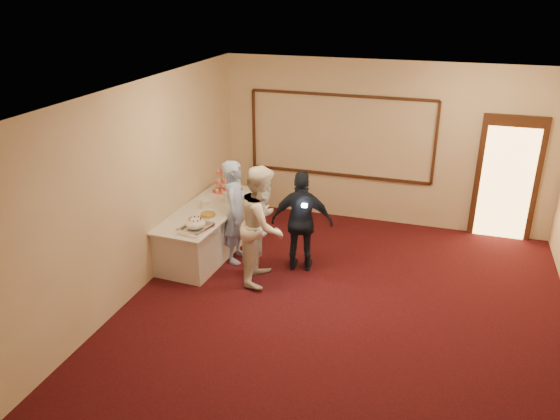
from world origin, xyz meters
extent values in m
plane|color=black|center=(0.00, 0.00, 0.00)|extent=(7.00, 7.00, 0.00)
cube|color=beige|center=(0.00, 3.50, 1.50)|extent=(6.00, 0.04, 3.00)
cube|color=beige|center=(0.00, -3.50, 1.50)|extent=(6.00, 0.04, 3.00)
cube|color=beige|center=(-3.00, 0.00, 1.50)|extent=(0.04, 7.00, 3.00)
cube|color=white|center=(0.00, 0.00, 3.00)|extent=(6.00, 7.00, 0.04)
cube|color=black|center=(-0.80, 3.47, 0.85)|extent=(3.40, 0.04, 0.05)
cube|color=black|center=(-0.80, 3.47, 2.35)|extent=(3.40, 0.04, 0.05)
cube|color=black|center=(-2.50, 3.47, 1.60)|extent=(0.05, 0.04, 1.50)
cube|color=black|center=(0.90, 3.47, 1.60)|extent=(0.05, 0.04, 1.50)
cube|color=black|center=(2.15, 3.46, 1.10)|extent=(1.05, 0.06, 2.20)
cube|color=#FFBF66|center=(2.15, 3.43, 1.00)|extent=(0.85, 0.02, 2.00)
cube|color=silver|center=(-2.53, 1.36, 0.37)|extent=(0.95, 2.32, 0.74)
cube|color=silver|center=(-2.53, 1.36, 0.76)|extent=(1.07, 2.45, 0.03)
cube|color=silver|center=(-2.36, 0.51, 0.79)|extent=(0.45, 0.53, 0.04)
ellipsoid|color=white|center=(-2.36, 0.51, 0.88)|extent=(0.31, 0.31, 0.14)
cube|color=silver|center=(-2.25, 0.66, 0.81)|extent=(0.11, 0.33, 0.01)
cylinder|color=#E74C48|center=(-2.64, 2.16, 0.99)|extent=(0.02, 0.02, 0.44)
cylinder|color=#E74C48|center=(-2.64, 2.16, 0.78)|extent=(0.33, 0.33, 0.01)
cylinder|color=#E74C48|center=(-2.64, 2.16, 0.95)|extent=(0.26, 0.26, 0.01)
cylinder|color=#E74C48|center=(-2.64, 2.16, 1.13)|extent=(0.18, 0.18, 0.01)
cylinder|color=white|center=(-2.58, 1.35, 0.84)|extent=(0.17, 0.17, 0.14)
cylinder|color=white|center=(-2.58, 1.35, 0.91)|extent=(0.18, 0.18, 0.01)
cylinder|color=white|center=(-2.33, 1.76, 0.85)|extent=(0.19, 0.19, 0.16)
cylinder|color=white|center=(-2.33, 1.76, 0.93)|extent=(0.20, 0.20, 0.01)
cylinder|color=white|center=(-2.41, 1.06, 0.78)|extent=(0.27, 0.27, 0.01)
cylinder|color=olive|center=(-2.41, 1.06, 0.80)|extent=(0.23, 0.23, 0.04)
imported|color=#97B7F2|center=(-1.98, 1.21, 0.85)|extent=(0.45, 0.65, 1.70)
imported|color=white|center=(-1.37, 0.74, 0.91)|extent=(0.75, 0.93, 1.81)
imported|color=black|center=(-0.90, 1.22, 0.81)|extent=(1.00, 0.54, 1.62)
cube|color=white|center=(-0.80, 0.99, 1.18)|extent=(0.08, 0.06, 0.05)
camera|label=1|loc=(1.11, -6.20, 4.23)|focal=35.00mm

